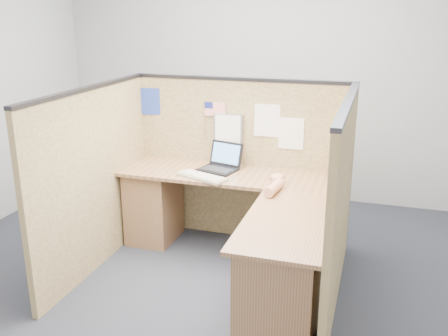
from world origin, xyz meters
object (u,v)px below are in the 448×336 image
(keyboard, at_px, (202,177))
(mouse, at_px, (278,180))
(l_desk, at_px, (238,229))
(laptop, at_px, (220,163))

(keyboard, xyz_separation_m, mouse, (0.65, 0.07, 0.01))
(l_desk, relative_size, keyboard, 4.03)
(laptop, xyz_separation_m, keyboard, (-0.06, -0.30, -0.04))
(laptop, distance_m, mouse, 0.63)
(laptop, height_order, mouse, laptop)
(laptop, bearing_deg, keyboard, -87.25)
(l_desk, xyz_separation_m, mouse, (0.27, 0.26, 0.36))
(laptop, bearing_deg, mouse, -7.28)
(l_desk, height_order, keyboard, keyboard)
(laptop, distance_m, keyboard, 0.31)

